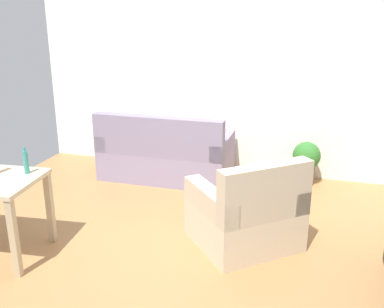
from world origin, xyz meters
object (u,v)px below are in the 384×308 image
object	(u,v)px
armchair	(247,215)
couch	(165,156)
potted_plant	(306,160)
bottle_tall	(26,162)

from	to	relation	value
armchair	couch	bearing A→B (deg)	-88.10
potted_plant	armchair	xyz separation A→B (m)	(-0.48, -1.80, -0.01)
couch	armchair	bearing A→B (deg)	132.49
armchair	bottle_tall	distance (m)	2.12
couch	potted_plant	distance (m)	1.87
potted_plant	bottle_tall	distance (m)	3.47
couch	armchair	distance (m)	2.01
couch	potted_plant	world-z (taller)	couch
potted_plant	armchair	size ratio (longest dim) A/B	0.46
potted_plant	couch	bearing A→B (deg)	-170.36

